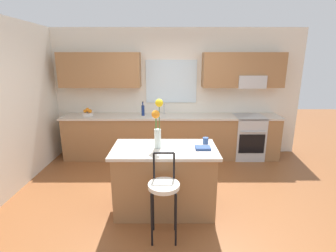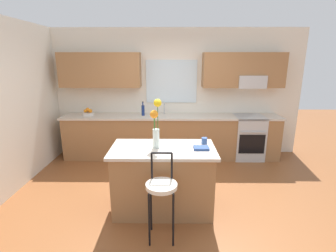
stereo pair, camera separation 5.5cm
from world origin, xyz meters
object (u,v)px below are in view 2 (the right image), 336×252
oven_range (248,137)px  bar_stool_near (162,189)px  cookbook (201,148)px  fruit_bowl_oranges (88,113)px  flower_vase (156,123)px  kitchen_island (163,179)px  mug_ceramic (204,141)px  bottle_olive_oil (143,110)px

oven_range → bar_stool_near: bearing=-124.4°
cookbook → bar_stool_near: bearing=-132.5°
fruit_bowl_oranges → cookbook: bearing=-43.4°
bar_stool_near → oven_range: bearing=55.6°
bar_stool_near → flower_vase: size_ratio=1.57×
bar_stool_near → fruit_bowl_oranges: bearing=122.4°
kitchen_island → mug_ceramic: 0.78m
flower_vase → mug_ceramic: flower_vase is taller
mug_ceramic → oven_range: bearing=56.6°
kitchen_island → bottle_olive_oil: 2.12m
kitchen_island → cookbook: cookbook is taller
fruit_bowl_oranges → bottle_olive_oil: 1.16m
fruit_bowl_oranges → bottle_olive_oil: (1.16, -0.00, 0.06)m
cookbook → bottle_olive_oil: size_ratio=0.68×
mug_ceramic → cookbook: mug_ceramic is taller
cookbook → bottle_olive_oil: (-0.99, 2.03, 0.10)m
fruit_bowl_oranges → bottle_olive_oil: bottle_olive_oil is taller
bottle_olive_oil → mug_ceramic: bearing=-59.8°
cookbook → oven_range: bearing=58.2°
bar_stool_near → flower_vase: 0.88m
oven_range → cookbook: size_ratio=4.60×
bar_stool_near → mug_ceramic: (0.58, 0.77, 0.33)m
mug_ceramic → fruit_bowl_oranges: size_ratio=0.38×
kitchen_island → flower_vase: (-0.09, 0.00, 0.81)m
flower_vase → cookbook: bearing=-4.3°
flower_vase → fruit_bowl_oranges: (-1.55, 1.99, -0.30)m
oven_range → bottle_olive_oil: size_ratio=3.12×
cookbook → fruit_bowl_oranges: fruit_bowl_oranges is taller
kitchen_island → cookbook: 0.70m
kitchen_island → cookbook: (0.51, -0.04, 0.47)m
bottle_olive_oil → bar_stool_near: bearing=-79.5°
mug_ceramic → cookbook: (-0.07, -0.22, -0.03)m
bar_stool_near → mug_ceramic: size_ratio=11.58×
cookbook → fruit_bowl_oranges: size_ratio=0.83×
mug_ceramic → fruit_bowl_oranges: bearing=140.7°
oven_range → cookbook: cookbook is taller
bar_stool_near → kitchen_island: bearing=90.0°
mug_ceramic → cookbook: 0.23m
oven_range → kitchen_island: bearing=-131.8°
flower_vase → bottle_olive_oil: bearing=101.0°
oven_range → bar_stool_near: size_ratio=0.88×
bar_stool_near → cookbook: bar_stool_near is taller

